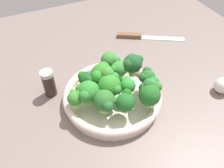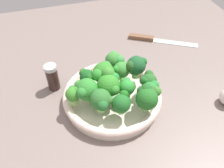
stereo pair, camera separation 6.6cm
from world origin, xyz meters
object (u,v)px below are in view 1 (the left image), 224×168
(broccoli_floret_3, at_px, (118,69))
(broccoli_floret_4, at_px, (110,60))
(broccoli_floret_1, at_px, (126,102))
(bowl, at_px, (112,96))
(broccoli_floret_0, at_px, (103,74))
(broccoli_floret_10, at_px, (147,77))
(broccoli_floret_12, at_px, (75,98))
(garlic_bulb, at_px, (222,86))
(broccoli_floret_5, at_px, (133,63))
(broccoli_floret_8, at_px, (127,85))
(knife, at_px, (141,36))
(broccoli_floret_11, at_px, (86,80))
(pepper_shaker, at_px, (49,83))
(broccoli_floret_13, at_px, (152,87))
(broccoli_floret_9, at_px, (105,101))
(broccoli_floret_6, at_px, (149,93))
(broccoli_floret_2, at_px, (110,86))
(broccoli_floret_7, at_px, (88,92))

(broccoli_floret_3, height_order, broccoli_floret_4, broccoli_floret_4)
(broccoli_floret_1, bearing_deg, bowl, -87.40)
(broccoli_floret_0, distance_m, broccoli_floret_3, 0.06)
(broccoli_floret_10, bearing_deg, broccoli_floret_12, -3.29)
(broccoli_floret_3, bearing_deg, broccoli_floret_12, 19.97)
(broccoli_floret_4, height_order, garlic_bulb, broccoli_floret_4)
(broccoli_floret_5, distance_m, broccoli_floret_8, 0.08)
(broccoli_floret_1, relative_size, broccoli_floret_10, 1.00)
(broccoli_floret_0, height_order, knife, broccoli_floret_0)
(broccoli_floret_11, bearing_deg, garlic_bulb, 159.41)
(broccoli_floret_8, height_order, broccoli_floret_12, broccoli_floret_8)
(bowl, height_order, broccoli_floret_4, broccoli_floret_4)
(broccoli_floret_4, bearing_deg, broccoli_floret_11, 27.55)
(broccoli_floret_8, relative_size, broccoli_floret_11, 0.93)
(broccoli_floret_3, xyz_separation_m, broccoli_floret_5, (-0.04, 0.01, 0.01))
(broccoli_floret_3, xyz_separation_m, broccoli_floret_12, (0.15, 0.06, -0.00))
(broccoli_floret_8, bearing_deg, broccoli_floret_0, -49.65)
(broccoli_floret_1, bearing_deg, pepper_shaker, -48.35)
(broccoli_floret_3, relative_size, pepper_shaker, 0.65)
(broccoli_floret_3, height_order, broccoli_floret_13, same)
(broccoli_floret_10, height_order, knife, broccoli_floret_10)
(bowl, bearing_deg, garlic_bulb, 161.80)
(broccoli_floret_12, relative_size, knife, 0.22)
(broccoli_floret_0, height_order, broccoli_floret_11, broccoli_floret_0)
(broccoli_floret_0, bearing_deg, broccoli_floret_9, 69.75)
(broccoli_floret_11, bearing_deg, bowl, 148.36)
(broccoli_floret_1, height_order, broccoli_floret_3, same)
(broccoli_floret_12, xyz_separation_m, garlic_bulb, (-0.43, 0.10, -0.05))
(broccoli_floret_6, height_order, broccoli_floret_11, broccoli_floret_6)
(broccoli_floret_6, bearing_deg, garlic_bulb, 174.92)
(broccoli_floret_6, height_order, broccoli_floret_9, broccoli_floret_6)
(broccoli_floret_9, bearing_deg, broccoli_floret_4, -119.19)
(broccoli_floret_12, xyz_separation_m, pepper_shaker, (0.05, -0.11, -0.03))
(broccoli_floret_4, height_order, broccoli_floret_12, broccoli_floret_4)
(broccoli_floret_6, relative_size, knife, 0.30)
(broccoli_floret_3, height_order, pepper_shaker, broccoli_floret_3)
(broccoli_floret_5, bearing_deg, broccoli_floret_1, 54.70)
(broccoli_floret_4, xyz_separation_m, broccoli_floret_8, (-0.00, 0.12, -0.00))
(broccoli_floret_9, bearing_deg, broccoli_floret_6, 166.66)
(broccoli_floret_1, bearing_deg, broccoli_floret_2, -76.88)
(broccoli_floret_9, bearing_deg, broccoli_floret_3, -131.08)
(bowl, height_order, knife, bowl)
(broccoli_floret_3, bearing_deg, broccoli_floret_7, 25.11)
(broccoli_floret_1, distance_m, broccoli_floret_12, 0.13)
(broccoli_floret_1, relative_size, broccoli_floret_7, 0.86)
(broccoli_floret_3, relative_size, broccoli_floret_5, 0.78)
(broccoli_floret_4, relative_size, broccoli_floret_12, 1.17)
(broccoli_floret_4, xyz_separation_m, broccoli_floret_10, (-0.07, 0.11, -0.00))
(broccoli_floret_9, height_order, pepper_shaker, broccoli_floret_9)
(broccoli_floret_5, bearing_deg, broccoli_floret_0, 4.38)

